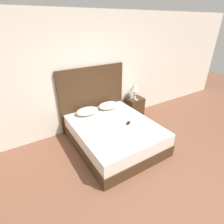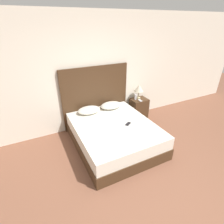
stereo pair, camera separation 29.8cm
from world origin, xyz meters
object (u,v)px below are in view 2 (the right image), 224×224
at_px(nightstand, 139,109).
at_px(bed, 114,135).
at_px(table_lamp, 139,88).
at_px(phone_on_bed, 128,124).
at_px(phone_on_nightstand, 140,100).

bearing_deg(nightstand, bed, -146.62).
xyz_separation_m(bed, table_lamp, (1.18, 0.84, 0.60)).
height_order(bed, table_lamp, table_lamp).
bearing_deg(phone_on_bed, nightstand, 44.82).
bearing_deg(bed, phone_on_nightstand, 31.09).
distance_m(nightstand, table_lamp, 0.58).
relative_size(nightstand, phone_on_nightstand, 3.68).
height_order(phone_on_bed, nightstand, nightstand).
relative_size(nightstand, table_lamp, 1.50).
bearing_deg(phone_on_bed, phone_on_nightstand, 43.06).
height_order(phone_on_bed, table_lamp, table_lamp).
distance_m(bed, table_lamp, 1.57).
bearing_deg(nightstand, table_lamp, 81.17).
xyz_separation_m(phone_on_bed, nightstand, (0.90, 0.90, -0.24)).
bearing_deg(table_lamp, phone_on_nightstand, -106.84).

